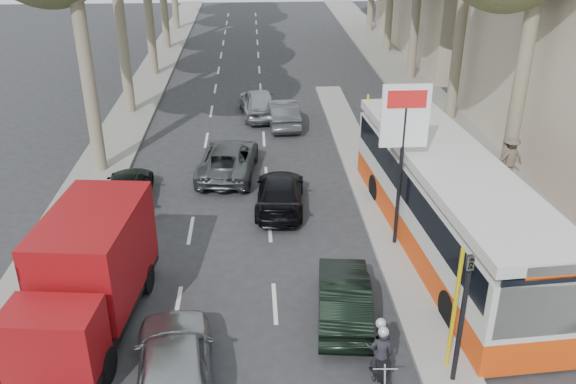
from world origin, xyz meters
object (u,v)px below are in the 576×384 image
object	(u,v)px
dark_hatchback	(344,297)
city_bus	(446,200)
motorcycle	(380,352)
silver_hatchback	(174,367)
red_truck	(89,272)

from	to	relation	value
dark_hatchback	city_bus	bearing A→B (deg)	-130.57
city_bus	motorcycle	size ratio (longest dim) A/B	6.52
dark_hatchback	city_bus	distance (m)	5.34
silver_hatchback	motorcycle	world-z (taller)	motorcycle
red_truck	motorcycle	xyz separation A→B (m)	(7.34, -2.55, -0.90)
dark_hatchback	red_truck	xyz separation A→B (m)	(-6.82, 0.11, 1.00)
silver_hatchback	city_bus	distance (m)	10.33
silver_hatchback	dark_hatchback	xyz separation A→B (m)	(4.35, 2.69, -0.13)
motorcycle	dark_hatchback	bearing A→B (deg)	105.08
silver_hatchback	city_bus	world-z (taller)	city_bus
silver_hatchback	city_bus	xyz separation A→B (m)	(8.16, 6.27, 0.96)
city_bus	motorcycle	bearing A→B (deg)	-122.77
dark_hatchback	city_bus	size ratio (longest dim) A/B	0.31
silver_hatchback	motorcycle	size ratio (longest dim) A/B	2.35
silver_hatchback	city_bus	bearing A→B (deg)	-148.59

